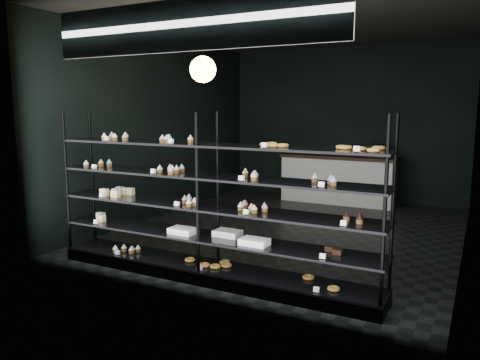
{
  "coord_description": "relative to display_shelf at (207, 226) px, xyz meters",
  "views": [
    {
      "loc": [
        2.65,
        -6.85,
        1.97
      ],
      "look_at": [
        0.06,
        -1.9,
        1.09
      ],
      "focal_mm": 35.0,
      "sensor_mm": 36.0,
      "label": 1
    }
  ],
  "objects": [
    {
      "name": "service_counter",
      "position": [
        0.13,
        4.95,
        -0.13
      ],
      "size": [
        2.34,
        0.65,
        1.23
      ],
      "color": "silver",
      "rests_on": "room"
    },
    {
      "name": "pendant_lamp",
      "position": [
        -0.6,
        0.93,
        1.82
      ],
      "size": [
        0.34,
        0.34,
        0.9
      ],
      "color": "black",
      "rests_on": "room"
    },
    {
      "name": "signage",
      "position": [
        0.08,
        -0.48,
        2.12
      ],
      "size": [
        3.3,
        0.05,
        0.5
      ],
      "color": "#0D0C3E",
      "rests_on": "room"
    },
    {
      "name": "room",
      "position": [
        0.08,
        2.45,
        0.97
      ],
      "size": [
        5.01,
        6.01,
        3.2
      ],
      "color": "black",
      "rests_on": "ground"
    },
    {
      "name": "display_shelf",
      "position": [
        0.0,
        0.0,
        0.0
      ],
      "size": [
        4.0,
        0.5,
        1.91
      ],
      "color": "black",
      "rests_on": "room"
    }
  ]
}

